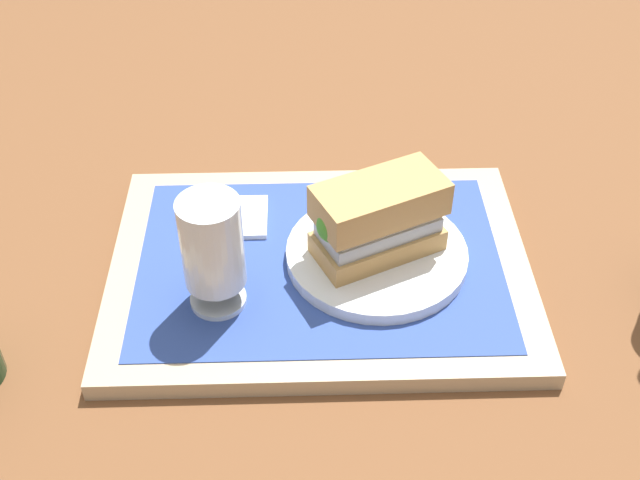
% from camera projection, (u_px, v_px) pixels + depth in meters
% --- Properties ---
extents(ground_plane, '(3.00, 3.00, 0.00)m').
position_uv_depth(ground_plane, '(320.00, 275.00, 0.86)').
color(ground_plane, brown).
extents(tray, '(0.44, 0.32, 0.02)m').
position_uv_depth(tray, '(320.00, 268.00, 0.85)').
color(tray, tan).
rests_on(tray, ground_plane).
extents(placemat, '(0.38, 0.27, 0.00)m').
position_uv_depth(placemat, '(320.00, 261.00, 0.85)').
color(placemat, '#2D4793').
rests_on(placemat, tray).
extents(plate, '(0.19, 0.19, 0.01)m').
position_uv_depth(plate, '(377.00, 256.00, 0.84)').
color(plate, white).
rests_on(plate, placemat).
extents(sandwich, '(0.14, 0.11, 0.08)m').
position_uv_depth(sandwich, '(376.00, 220.00, 0.81)').
color(sandwich, tan).
rests_on(sandwich, plate).
extents(beer_glass, '(0.06, 0.06, 0.12)m').
position_uv_depth(beer_glass, '(212.00, 248.00, 0.76)').
color(beer_glass, silver).
rests_on(beer_glass, placemat).
extents(napkin_folded, '(0.09, 0.07, 0.01)m').
position_uv_depth(napkin_folded, '(227.00, 217.00, 0.90)').
color(napkin_folded, white).
rests_on(napkin_folded, placemat).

